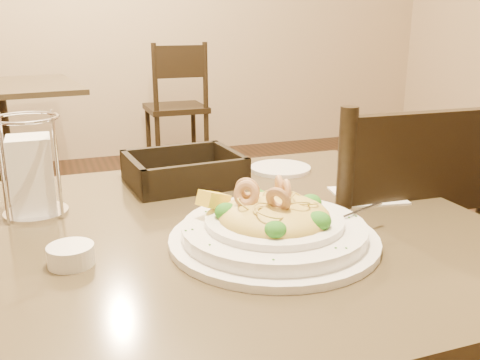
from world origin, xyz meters
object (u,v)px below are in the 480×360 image
object	(u,v)px
dining_chair_near	(378,269)
drink_glass	(370,162)
pasta_bowl	(274,226)
dining_chair_far	(177,103)
main_table	(243,332)
napkin_caddy	(32,173)
side_plate	(280,168)
butter_ramekin	(71,255)
bread_basket	(184,173)

from	to	relation	value
dining_chair_near	drink_glass	bearing A→B (deg)	41.21
pasta_bowl	drink_glass	distance (m)	0.34
dining_chair_far	main_table	bearing A→B (deg)	78.79
drink_glass	napkin_caddy	world-z (taller)	napkin_caddy
side_plate	butter_ramekin	xyz separation A→B (m)	(-0.53, -0.38, 0.01)
main_table	drink_glass	size ratio (longest dim) A/B	5.73
drink_glass	side_plate	xyz separation A→B (m)	(-0.09, 0.25, -0.07)
main_table	dining_chair_near	distance (m)	0.43
butter_ramekin	pasta_bowl	bearing A→B (deg)	-5.99
side_plate	bread_basket	bearing A→B (deg)	-175.52
main_table	drink_glass	distance (m)	0.44
pasta_bowl	napkin_caddy	xyz separation A→B (m)	(-0.38, 0.29, 0.05)
dining_chair_far	drink_glass	distance (m)	2.91
side_plate	dining_chair_near	bearing A→B (deg)	-40.06
main_table	dining_chair_near	world-z (taller)	dining_chair_near
butter_ramekin	napkin_caddy	bearing A→B (deg)	101.17
dining_chair_near	butter_ramekin	size ratio (longest dim) A/B	12.91
dining_chair_near	pasta_bowl	bearing A→B (deg)	33.83
dining_chair_near	napkin_caddy	xyz separation A→B (m)	(-0.77, 0.05, 0.31)
dining_chair_near	side_plate	size ratio (longest dim) A/B	6.16
dining_chair_near	side_plate	world-z (taller)	dining_chair_near
main_table	butter_ramekin	distance (m)	0.40
side_plate	dining_chair_far	bearing A→B (deg)	81.99
main_table	side_plate	distance (m)	0.44
dining_chair_near	napkin_caddy	world-z (taller)	dining_chair_near
dining_chair_far	butter_ramekin	world-z (taller)	dining_chair_far
napkin_caddy	butter_ramekin	bearing A→B (deg)	-78.83
dining_chair_near	drink_glass	xyz separation A→B (m)	(-0.10, -0.08, 0.30)
bread_basket	side_plate	size ratio (longest dim) A/B	1.73
drink_glass	butter_ramekin	size ratio (longest dim) A/B	2.18
dining_chair_near	butter_ramekin	world-z (taller)	dining_chair_near
bread_basket	pasta_bowl	bearing A→B (deg)	-81.87
main_table	side_plate	world-z (taller)	side_plate
pasta_bowl	drink_glass	xyz separation A→B (m)	(0.29, 0.16, 0.04)
dining_chair_near	pasta_bowl	world-z (taller)	dining_chair_near
drink_glass	main_table	bearing A→B (deg)	-168.81
dining_chair_near	side_plate	xyz separation A→B (m)	(-0.20, 0.16, 0.23)
side_plate	butter_ramekin	size ratio (longest dim) A/B	2.10
bread_basket	side_plate	world-z (taller)	bread_basket
pasta_bowl	butter_ramekin	xyz separation A→B (m)	(-0.33, 0.03, -0.02)
pasta_bowl	butter_ramekin	size ratio (longest dim) A/B	5.47
dining_chair_near	drink_glass	size ratio (longest dim) A/B	5.92
drink_glass	bread_basket	bearing A→B (deg)	146.56
bread_basket	dining_chair_near	bearing A→B (deg)	-17.83
pasta_bowl	napkin_caddy	distance (m)	0.48
main_table	bread_basket	bearing A→B (deg)	97.72
dining_chair_near	dining_chair_far	bearing A→B (deg)	-91.69
main_table	pasta_bowl	xyz separation A→B (m)	(0.02, -0.10, 0.26)
drink_glass	pasta_bowl	bearing A→B (deg)	-151.01
bread_basket	main_table	bearing A→B (deg)	-82.28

